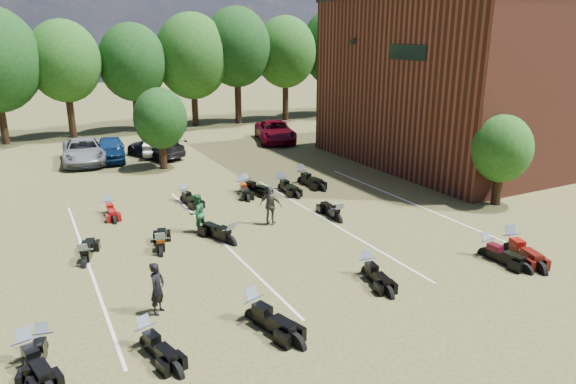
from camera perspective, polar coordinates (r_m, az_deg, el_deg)
ground at (r=19.65m, az=3.72°, el=-6.64°), size 160.00×160.00×0.00m
car_2 at (r=35.54m, az=-21.76°, el=4.25°), size 3.06×5.74×1.53m
car_3 at (r=35.75m, az=-14.51°, el=4.88°), size 3.59×5.21×1.40m
car_4 at (r=35.58m, az=-19.14°, el=4.54°), size 2.52×4.73×1.53m
car_5 at (r=36.60m, az=-14.05°, el=5.24°), size 3.17×4.71×1.47m
car_6 at (r=39.86m, az=-1.45°, el=6.76°), size 4.20×6.24×1.59m
car_7 at (r=42.87m, az=6.77°, el=7.32°), size 3.23×5.51×1.50m
person_black at (r=15.71m, az=-14.32°, el=-10.32°), size 0.68×0.69×1.60m
person_green at (r=21.57m, az=-10.07°, el=-2.33°), size 0.99×0.89×1.66m
person_grey at (r=22.11m, az=-1.93°, el=-1.50°), size 1.00×1.01×1.71m
motorcycle_0 at (r=15.07m, az=-26.83°, el=-16.52°), size 1.26×2.39×1.27m
motorcycle_1 at (r=15.30m, az=-25.48°, el=-15.79°), size 1.13×2.13×1.13m
motorcycle_2 at (r=14.63m, az=-15.39°, el=-16.22°), size 1.19×2.25×1.19m
motorcycle_3 at (r=15.30m, az=-3.79°, el=-14.00°), size 1.41×2.58×1.37m
motorcycle_4 at (r=18.03m, az=8.73°, el=-9.09°), size 1.05×2.25×1.21m
motorcycle_5 at (r=20.63m, az=21.09°, el=-6.63°), size 0.87×2.32×1.27m
motorcycle_6 at (r=21.37m, az=23.38°, el=-6.09°), size 1.51×2.64×1.40m
motorcycle_8 at (r=19.99m, az=-13.88°, el=-6.71°), size 1.30×2.36×1.26m
motorcycle_9 at (r=19.92m, az=-21.61°, el=-7.55°), size 1.27×2.29×1.21m
motorcycle_10 at (r=20.45m, az=-6.41°, el=-5.74°), size 1.43×2.46×1.31m
motorcycle_11 at (r=22.83m, az=5.60°, el=-3.25°), size 0.89×2.26×1.23m
motorcycle_15 at (r=25.20m, az=-19.23°, el=-2.19°), size 0.67×2.05×1.14m
motorcycle_16 at (r=25.96m, az=-11.47°, el=-1.00°), size 1.04×2.30×1.24m
motorcycle_17 at (r=27.03m, az=-5.12°, el=0.00°), size 1.14×2.28×1.22m
motorcycle_18 at (r=27.41m, az=-0.71°, el=0.31°), size 0.76×2.35×1.31m
motorcycle_19 at (r=27.19m, az=-4.65°, el=0.12°), size 1.46×2.39×1.27m
motorcycle_20 at (r=28.62m, az=1.55°, el=1.03°), size 1.05×2.58×1.40m
brick_building at (r=39.84m, az=25.16°, el=11.82°), size 25.40×15.20×10.70m
tree_line at (r=45.16m, az=-17.37°, el=14.28°), size 56.00×6.00×9.79m
young_tree_near_building at (r=26.29m, az=22.68°, el=4.45°), size 2.80×2.80×4.16m
young_tree_midfield at (r=32.08m, az=-14.02°, el=7.93°), size 3.20×3.20×4.70m
parking_lines at (r=20.96m, az=-7.66°, el=-5.19°), size 20.10×14.00×0.01m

